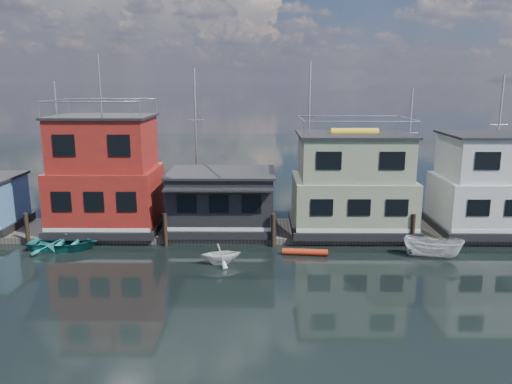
{
  "coord_description": "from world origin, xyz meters",
  "views": [
    {
      "loc": [
        2.18,
        -21.7,
        10.54
      ],
      "look_at": [
        1.86,
        12.0,
        3.0
      ],
      "focal_mm": 35.0,
      "sensor_mm": 36.0,
      "label": 1
    }
  ],
  "objects_px": {
    "houseboat_red": "(106,176)",
    "houseboat_green": "(352,184)",
    "red_kayak": "(305,252)",
    "houseboat_dark": "(222,200)",
    "houseboat_white": "(498,185)",
    "dinghy_white": "(221,254)",
    "dinghy_teal": "(63,243)",
    "motorboat": "(433,247)"
  },
  "relations": [
    {
      "from": "houseboat_red",
      "to": "houseboat_green",
      "type": "bearing_deg",
      "value": 0.0
    },
    {
      "from": "red_kayak",
      "to": "houseboat_dark",
      "type": "bearing_deg",
      "value": 145.71
    },
    {
      "from": "red_kayak",
      "to": "houseboat_white",
      "type": "bearing_deg",
      "value": 23.19
    },
    {
      "from": "houseboat_dark",
      "to": "houseboat_green",
      "type": "height_order",
      "value": "houseboat_green"
    },
    {
      "from": "red_kayak",
      "to": "dinghy_white",
      "type": "xyz_separation_m",
      "value": [
        -5.09,
        -1.52,
        0.42
      ]
    },
    {
      "from": "houseboat_red",
      "to": "houseboat_dark",
      "type": "height_order",
      "value": "houseboat_red"
    },
    {
      "from": "houseboat_red",
      "to": "dinghy_white",
      "type": "height_order",
      "value": "houseboat_red"
    },
    {
      "from": "houseboat_dark",
      "to": "dinghy_white",
      "type": "distance_m",
      "value": 6.23
    },
    {
      "from": "houseboat_white",
      "to": "houseboat_red",
      "type": "bearing_deg",
      "value": -180.0
    },
    {
      "from": "houseboat_dark",
      "to": "houseboat_white",
      "type": "relative_size",
      "value": 0.88
    },
    {
      "from": "red_kayak",
      "to": "dinghy_teal",
      "type": "distance_m",
      "value": 15.34
    },
    {
      "from": "houseboat_green",
      "to": "dinghy_white",
      "type": "xyz_separation_m",
      "value": [
        -8.66,
        -5.98,
        -2.93
      ]
    },
    {
      "from": "red_kayak",
      "to": "motorboat",
      "type": "xyz_separation_m",
      "value": [
        7.72,
        -0.41,
        0.47
      ]
    },
    {
      "from": "houseboat_green",
      "to": "motorboat",
      "type": "distance_m",
      "value": 7.01
    },
    {
      "from": "houseboat_green",
      "to": "dinghy_teal",
      "type": "xyz_separation_m",
      "value": [
        -18.88,
        -3.55,
        -3.1
      ]
    },
    {
      "from": "dinghy_teal",
      "to": "dinghy_white",
      "type": "bearing_deg",
      "value": -104.35
    },
    {
      "from": "red_kayak",
      "to": "houseboat_red",
      "type": "bearing_deg",
      "value": 166.63
    },
    {
      "from": "red_kayak",
      "to": "dinghy_white",
      "type": "relative_size",
      "value": 1.19
    },
    {
      "from": "red_kayak",
      "to": "motorboat",
      "type": "bearing_deg",
      "value": 1.98
    },
    {
      "from": "houseboat_dark",
      "to": "houseboat_green",
      "type": "xyz_separation_m",
      "value": [
        9.0,
        0.02,
        1.13
      ]
    },
    {
      "from": "houseboat_green",
      "to": "dinghy_teal",
      "type": "height_order",
      "value": "houseboat_green"
    },
    {
      "from": "houseboat_red",
      "to": "motorboat",
      "type": "xyz_separation_m",
      "value": [
        21.15,
        -4.87,
        -3.43
      ]
    },
    {
      "from": "houseboat_dark",
      "to": "dinghy_teal",
      "type": "bearing_deg",
      "value": -160.33
    },
    {
      "from": "houseboat_white",
      "to": "red_kayak",
      "type": "relative_size",
      "value": 3.0
    },
    {
      "from": "houseboat_red",
      "to": "dinghy_white",
      "type": "relative_size",
      "value": 5.03
    },
    {
      "from": "red_kayak",
      "to": "dinghy_teal",
      "type": "relative_size",
      "value": 0.65
    },
    {
      "from": "houseboat_green",
      "to": "motorboat",
      "type": "bearing_deg",
      "value": -49.55
    },
    {
      "from": "dinghy_white",
      "to": "dinghy_teal",
      "type": "bearing_deg",
      "value": 64.98
    },
    {
      "from": "dinghy_teal",
      "to": "houseboat_dark",
      "type": "bearing_deg",
      "value": -71.33
    },
    {
      "from": "dinghy_white",
      "to": "motorboat",
      "type": "bearing_deg",
      "value": -96.72
    },
    {
      "from": "houseboat_green",
      "to": "houseboat_red",
      "type": "bearing_deg",
      "value": -180.0
    },
    {
      "from": "dinghy_teal",
      "to": "red_kayak",
      "type": "bearing_deg",
      "value": -94.39
    },
    {
      "from": "motorboat",
      "to": "houseboat_green",
      "type": "bearing_deg",
      "value": 62.56
    },
    {
      "from": "houseboat_green",
      "to": "houseboat_white",
      "type": "height_order",
      "value": "houseboat_green"
    },
    {
      "from": "dinghy_teal",
      "to": "houseboat_green",
      "type": "bearing_deg",
      "value": -80.34
    },
    {
      "from": "red_kayak",
      "to": "motorboat",
      "type": "height_order",
      "value": "motorboat"
    },
    {
      "from": "houseboat_green",
      "to": "motorboat",
      "type": "xyz_separation_m",
      "value": [
        4.15,
        -4.87,
        -2.88
      ]
    },
    {
      "from": "houseboat_dark",
      "to": "dinghy_teal",
      "type": "height_order",
      "value": "houseboat_dark"
    },
    {
      "from": "houseboat_green",
      "to": "red_kayak",
      "type": "height_order",
      "value": "houseboat_green"
    },
    {
      "from": "houseboat_dark",
      "to": "red_kayak",
      "type": "distance_m",
      "value": 7.35
    },
    {
      "from": "houseboat_white",
      "to": "dinghy_white",
      "type": "xyz_separation_m",
      "value": [
        -18.66,
        -5.98,
        -2.92
      ]
    },
    {
      "from": "houseboat_red",
      "to": "dinghy_white",
      "type": "distance_m",
      "value": 10.83
    }
  ]
}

